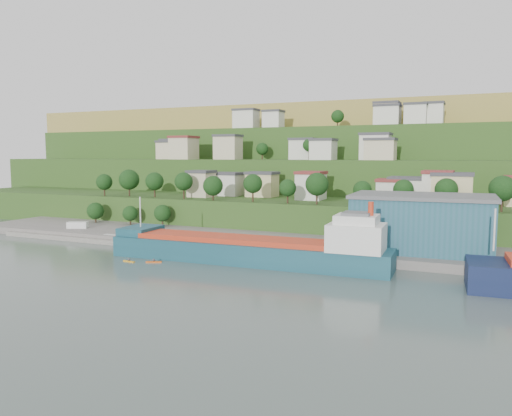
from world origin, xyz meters
The scene contains 10 objects.
ground centered at (0.00, 0.00, 0.00)m, with size 500.00×500.00×0.00m, color #44524D.
quay centered at (20.00, 28.00, 0.00)m, with size 220.00×26.00×4.00m, color slate.
pebble_beach centered at (-55.00, 22.00, 0.00)m, with size 40.00×18.00×2.40m, color slate.
hillside centered at (0.00, 168.68, 0.09)m, with size 360.00×210.36×96.00m.
cargo_ship_near centered at (7.63, 8.32, 2.62)m, with size 64.05×12.26×16.38m.
warehouse centered at (40.57, 28.24, 8.43)m, with size 31.60×19.99×12.80m.
caravan centered at (-56.65, 22.82, 2.55)m, with size 5.80×2.42×2.71m, color silver.
dinghy centered at (-39.45, 17.11, 1.61)m, with size 4.15×1.56×0.83m, color silver.
kayak_orange centered at (-13.07, -0.01, 0.26)m, with size 3.45×1.93×0.87m.
kayak_yellow centered at (-18.53, -1.70, 0.23)m, with size 3.14×0.84×0.77m.
Camera 1 is at (51.72, -90.07, 23.68)m, focal length 35.00 mm.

